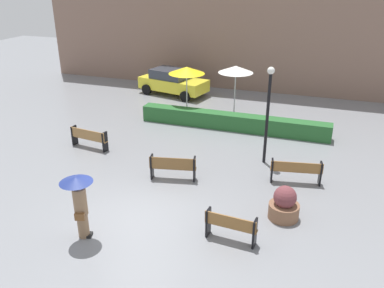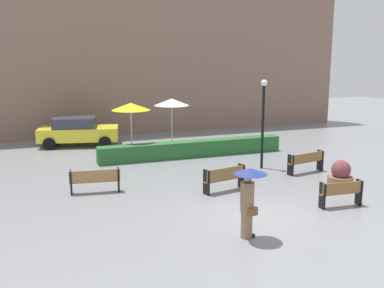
# 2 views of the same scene
# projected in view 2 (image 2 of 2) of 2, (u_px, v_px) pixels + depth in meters

# --- Properties ---
(ground_plane) EXTENTS (60.00, 60.00, 0.00)m
(ground_plane) POSITION_uv_depth(u_px,v_px,m) (256.00, 217.00, 14.11)
(ground_plane) COLOR gray
(bench_far_right) EXTENTS (1.85, 0.66, 0.87)m
(bench_far_right) POSITION_uv_depth(u_px,v_px,m) (306.00, 161.00, 19.09)
(bench_far_right) COLOR olive
(bench_far_right) RESTS_ON ground
(bench_far_left) EXTENTS (1.82, 0.54, 0.87)m
(bench_far_left) POSITION_uv_depth(u_px,v_px,m) (95.00, 179.00, 16.37)
(bench_far_left) COLOR #9E7242
(bench_far_left) RESTS_ON ground
(bench_mid_center) EXTENTS (1.73, 0.70, 0.92)m
(bench_mid_center) POSITION_uv_depth(u_px,v_px,m) (225.00, 177.00, 16.54)
(bench_mid_center) COLOR brown
(bench_mid_center) RESTS_ON ground
(bench_near_right) EXTENTS (1.51, 0.42, 0.87)m
(bench_near_right) POSITION_uv_depth(u_px,v_px,m) (341.00, 192.00, 14.88)
(bench_near_right) COLOR olive
(bench_near_right) RESTS_ON ground
(pedestrian_with_umbrella) EXTENTS (0.91, 0.91, 2.00)m
(pedestrian_with_umbrella) POSITION_uv_depth(u_px,v_px,m) (248.00, 194.00, 12.24)
(pedestrian_with_umbrella) COLOR #8C6B4C
(pedestrian_with_umbrella) RESTS_ON ground
(planter_pot) EXTENTS (0.95, 0.95, 1.10)m
(planter_pot) POSITION_uv_depth(u_px,v_px,m) (341.00, 177.00, 16.87)
(planter_pot) COLOR brown
(planter_pot) RESTS_ON ground
(lamp_post) EXTENTS (0.28, 0.28, 3.88)m
(lamp_post) POSITION_uv_depth(u_px,v_px,m) (263.00, 115.00, 19.52)
(lamp_post) COLOR black
(lamp_post) RESTS_ON ground
(patio_umbrella_yellow) EXTENTS (1.86, 1.86, 2.63)m
(patio_umbrella_yellow) POSITION_uv_depth(u_px,v_px,m) (131.00, 107.00, 21.78)
(patio_umbrella_yellow) COLOR silver
(patio_umbrella_yellow) RESTS_ON ground
(patio_umbrella_white) EXTENTS (1.80, 1.80, 2.66)m
(patio_umbrella_white) POSITION_uv_depth(u_px,v_px,m) (172.00, 102.00, 23.40)
(patio_umbrella_white) COLOR silver
(patio_umbrella_white) RESTS_ON ground
(hedge_strip) EXTENTS (9.22, 0.70, 0.78)m
(hedge_strip) POSITION_uv_depth(u_px,v_px,m) (193.00, 149.00, 22.09)
(hedge_strip) COLOR #28602D
(hedge_strip) RESTS_ON ground
(building_facade) EXTENTS (28.00, 1.20, 9.99)m
(building_facade) POSITION_uv_depth(u_px,v_px,m) (135.00, 52.00, 27.84)
(building_facade) COLOR #846656
(building_facade) RESTS_ON ground
(parked_car) EXTENTS (4.48, 2.69, 1.57)m
(parked_car) POSITION_uv_depth(u_px,v_px,m) (78.00, 131.00, 24.59)
(parked_car) COLOR yellow
(parked_car) RESTS_ON ground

